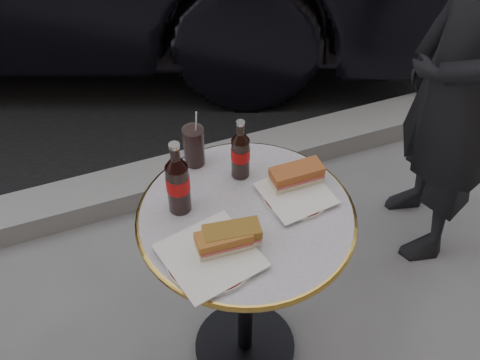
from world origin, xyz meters
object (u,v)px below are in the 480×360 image
object	(u,v)px
cola_bottle_left	(177,178)
cola_glass	(194,146)
plate_left	(211,258)
plate_right	(296,195)
cola_bottle_right	(240,149)
bistro_table	(246,290)
pedestrian	(460,84)

from	to	relation	value
cola_bottle_left	cola_glass	size ratio (longest dim) A/B	1.82
plate_left	cola_bottle_left	size ratio (longest dim) A/B	1.00
plate_left	plate_right	xyz separation A→B (m)	(0.30, 0.13, -0.00)
cola_bottle_right	cola_glass	xyz separation A→B (m)	(-0.11, 0.10, -0.04)
bistro_table	plate_left	xyz separation A→B (m)	(-0.14, -0.11, 0.37)
bistro_table	plate_right	bearing A→B (deg)	4.85
plate_left	cola_bottle_left	world-z (taller)	cola_bottle_left
bistro_table	plate_left	size ratio (longest dim) A/B	3.06
bistro_table	pedestrian	size ratio (longest dim) A/B	0.48
plate_right	cola_bottle_right	bearing A→B (deg)	129.54
bistro_table	pedestrian	xyz separation A→B (m)	(0.89, 0.27, 0.40)
plate_left	cola_glass	size ratio (longest dim) A/B	1.81
bistro_table	cola_bottle_left	world-z (taller)	cola_bottle_left
cola_glass	pedestrian	size ratio (longest dim) A/B	0.09
pedestrian	cola_bottle_left	bearing A→B (deg)	-65.82
plate_left	cola_bottle_right	distance (m)	0.34
plate_left	plate_right	size ratio (longest dim) A/B	1.24
plate_left	plate_right	bearing A→B (deg)	22.91
plate_left	pedestrian	world-z (taller)	pedestrian
bistro_table	cola_bottle_right	world-z (taller)	cola_bottle_right
cola_bottle_left	cola_glass	xyz separation A→B (m)	(0.10, 0.16, -0.05)
bistro_table	pedestrian	bearing A→B (deg)	16.90
plate_right	cola_glass	bearing A→B (deg)	133.59
plate_right	pedestrian	size ratio (longest dim) A/B	0.13
plate_right	cola_bottle_left	distance (m)	0.35
cola_bottle_right	cola_glass	bearing A→B (deg)	138.64
cola_bottle_left	pedestrian	bearing A→B (deg)	9.82
cola_glass	pedestrian	world-z (taller)	pedestrian
plate_left	plate_right	distance (m)	0.33
bistro_table	cola_bottle_right	bearing A→B (deg)	75.05
cola_bottle_right	plate_left	bearing A→B (deg)	-124.59
plate_right	cola_glass	size ratio (longest dim) A/B	1.46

